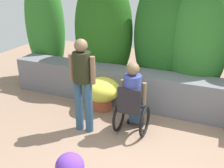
% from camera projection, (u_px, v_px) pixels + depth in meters
% --- Properties ---
extents(ground_plane, '(12.96, 12.96, 0.00)m').
position_uv_depth(ground_plane, '(140.00, 167.00, 3.82)').
color(ground_plane, '#8F715D').
extents(stone_retaining_wall, '(7.18, 0.58, 0.77)m').
position_uv_depth(stone_retaining_wall, '(168.00, 94.00, 5.29)').
color(stone_retaining_wall, slate).
rests_on(stone_retaining_wall, ground).
extents(hedge_backdrop, '(8.09, 1.07, 2.87)m').
position_uv_depth(hedge_backdrop, '(168.00, 38.00, 5.55)').
color(hedge_backdrop, '#307629').
rests_on(hedge_backdrop, ground).
extents(person_in_wheelchair, '(0.53, 0.66, 1.33)m').
position_uv_depth(person_in_wheelchair, '(133.00, 101.00, 4.47)').
color(person_in_wheelchair, black).
rests_on(person_in_wheelchair, ground).
extents(person_standing_companion, '(0.49, 0.30, 1.69)m').
position_uv_depth(person_standing_companion, '(83.00, 80.00, 4.38)').
color(person_standing_companion, '#2D4F6F').
rests_on(person_standing_companion, ground).
extents(flower_pot_terracotta_by_wall, '(0.75, 0.75, 0.69)m').
position_uv_depth(flower_pot_terracotta_by_wall, '(102.00, 92.00, 5.37)').
color(flower_pot_terracotta_by_wall, '#AB4E32').
rests_on(flower_pot_terracotta_by_wall, ground).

